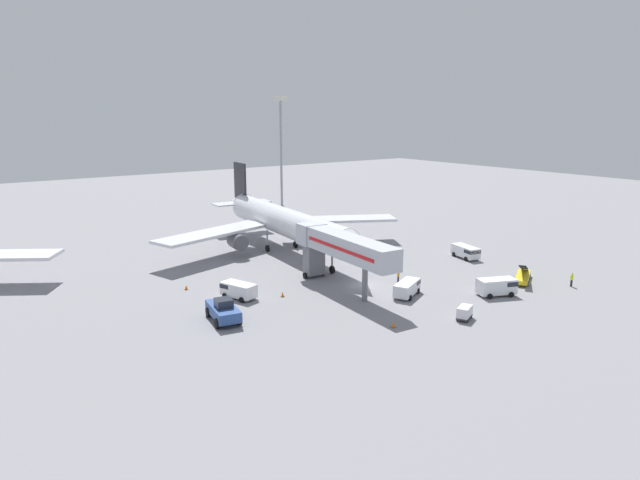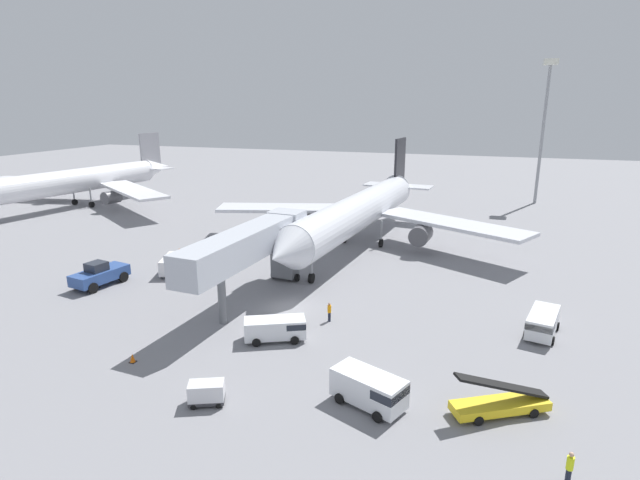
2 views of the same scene
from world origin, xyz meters
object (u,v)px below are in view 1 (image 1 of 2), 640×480
ground_crew_worker_midground (572,279)px  safety_cone_charlie (393,324)px  belt_loader_truck (523,276)px  apron_light_mast (281,131)px  airplane_at_gate (283,221)px  ground_crew_worker_foreground (398,276)px  safety_cone_bravo (186,287)px  jet_bridge (339,247)px  service_van_near_right (238,289)px  safety_cone_alpha (283,294)px  service_van_rear_right (407,287)px  service_van_far_center (466,251)px  service_van_far_left (497,286)px  baggage_cart_outer_left (465,312)px  pushback_tug (223,310)px

ground_crew_worker_midground → safety_cone_charlie: size_ratio=2.70×
belt_loader_truck → apron_light_mast: apron_light_mast is taller
airplane_at_gate → ground_crew_worker_foreground: (3.15, -23.94, -3.96)m
safety_cone_bravo → safety_cone_charlie: bearing=-62.9°
belt_loader_truck → ground_crew_worker_foreground: 16.84m
jet_bridge → service_van_near_right: bearing=160.3°
belt_loader_truck → safety_cone_alpha: (-29.70, 13.42, -0.42)m
ground_crew_worker_midground → belt_loader_truck: bearing=121.7°
belt_loader_truck → ground_crew_worker_foreground: (-13.91, 9.48, 0.17)m
belt_loader_truck → ground_crew_worker_foreground: belt_loader_truck is taller
apron_light_mast → airplane_at_gate: bearing=-121.6°
service_van_rear_right → service_van_far_center: bearing=20.8°
service_van_far_left → service_van_far_center: size_ratio=0.98×
airplane_at_gate → ground_crew_worker_midground: airplane_at_gate is taller
service_van_far_center → safety_cone_charlie: bearing=-153.5°
jet_bridge → service_van_near_right: jet_bridge is taller
airplane_at_gate → service_van_near_right: bearing=-135.2°
service_van_near_right → baggage_cart_outer_left: (16.82, -21.03, -0.28)m
belt_loader_truck → safety_cone_bravo: size_ratio=9.27×
service_van_far_left → ground_crew_worker_midground: service_van_far_left is taller
service_van_rear_right → service_van_far_left: service_van_far_left is taller
jet_bridge → ground_crew_worker_foreground: bearing=-16.2°
pushback_tug → apron_light_mast: apron_light_mast is taller
belt_loader_truck → service_van_far_left: (-7.71, -1.68, 0.47)m
service_van_rear_right → service_van_far_left: 11.20m
service_van_near_right → apron_light_mast: apron_light_mast is taller
belt_loader_truck → safety_cone_charlie: belt_loader_truck is taller
airplane_at_gate → ground_crew_worker_foreground: bearing=-82.5°
belt_loader_truck → service_van_near_right: (-34.36, 16.25, 0.35)m
service_van_far_center → airplane_at_gate: bearing=134.4°
ground_crew_worker_foreground → safety_cone_charlie: 16.25m
safety_cone_bravo → apron_light_mast: apron_light_mast is taller
pushback_tug → safety_cone_alpha: size_ratio=9.15×
jet_bridge → pushback_tug: 17.73m
jet_bridge → pushback_tug: (-17.10, -1.56, -4.39)m
service_van_far_left → safety_cone_bravo: bearing=141.0°
safety_cone_charlie → ground_crew_worker_foreground: bearing=44.5°
safety_cone_alpha → apron_light_mast: apron_light_mast is taller
ground_crew_worker_midground → service_van_far_center: bearing=89.2°
belt_loader_truck → safety_cone_bravo: bearing=148.9°
service_van_far_center → service_van_far_left: bearing=-128.1°
service_van_far_center → pushback_tug: bearing=-177.1°
safety_cone_charlie → apron_light_mast: bearing=66.4°
service_van_far_center → safety_cone_alpha: bearing=178.4°
safety_cone_bravo → safety_cone_charlie: 28.04m
service_van_far_left → service_van_far_center: (11.11, 14.17, -0.10)m
ground_crew_worker_foreground → ground_crew_worker_midground: ground_crew_worker_midground is taller
baggage_cart_outer_left → ground_crew_worker_foreground: size_ratio=1.45×
service_van_rear_right → baggage_cart_outer_left: 9.59m
pushback_tug → service_van_far_center: 42.67m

